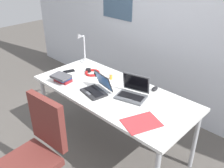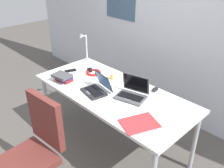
# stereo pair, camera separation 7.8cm
# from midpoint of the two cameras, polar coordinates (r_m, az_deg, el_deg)

# --- Properties ---
(ground_plane) EXTENTS (12.00, 12.00, 0.00)m
(ground_plane) POSITION_cam_midpoint_polar(r_m,az_deg,el_deg) (3.04, 0.75, -13.76)
(ground_plane) COLOR #56514C
(wall_back) EXTENTS (6.00, 0.13, 2.60)m
(wall_back) POSITION_cam_midpoint_polar(r_m,az_deg,el_deg) (3.22, 15.42, 14.14)
(wall_back) COLOR silver
(wall_back) RESTS_ON ground_plane
(desk) EXTENTS (1.80, 0.80, 0.74)m
(desk) POSITION_cam_midpoint_polar(r_m,az_deg,el_deg) (2.63, 0.85, -2.63)
(desk) COLOR white
(desk) RESTS_ON ground_plane
(desk_lamp) EXTENTS (0.12, 0.18, 0.40)m
(desk_lamp) POSITION_cam_midpoint_polar(r_m,az_deg,el_deg) (3.23, -5.72, 8.32)
(desk_lamp) COLOR silver
(desk_lamp) RESTS_ON desk
(laptop_center) EXTENTS (0.31, 0.29, 0.20)m
(laptop_center) POSITION_cam_midpoint_polar(r_m,az_deg,el_deg) (2.56, -2.69, -1.04)
(laptop_center) COLOR #232326
(laptop_center) RESTS_ON desk
(laptop_back_right) EXTENTS (0.34, 0.30, 0.22)m
(laptop_back_right) POSITION_cam_midpoint_polar(r_m,az_deg,el_deg) (2.48, 5.59, -2.09)
(laptop_back_right) COLOR #515459
(laptop_back_right) RESTS_ON desk
(computer_mouse) EXTENTS (0.07, 0.10, 0.03)m
(computer_mouse) POSITION_cam_midpoint_polar(r_m,az_deg,el_deg) (2.64, 10.80, -1.23)
(computer_mouse) COLOR black
(computer_mouse) RESTS_ON desk
(cell_phone) EXTENTS (0.11, 0.15, 0.01)m
(cell_phone) POSITION_cam_midpoint_polar(r_m,az_deg,el_deg) (3.07, -8.90, 3.09)
(cell_phone) COLOR black
(cell_phone) RESTS_ON desk
(headphones) EXTENTS (0.21, 0.18, 0.04)m
(headphones) POSITION_cam_midpoint_polar(r_m,az_deg,el_deg) (2.97, -3.55, 2.73)
(headphones) COLOR red
(headphones) RESTS_ON desk
(pill_bottle) EXTENTS (0.04, 0.04, 0.08)m
(pill_bottle) POSITION_cam_midpoint_polar(r_m,az_deg,el_deg) (2.82, 0.74, 1.89)
(pill_bottle) COLOR gold
(pill_bottle) RESTS_ON desk
(book_stack) EXTENTS (0.23, 0.19, 0.08)m
(book_stack) POSITION_cam_midpoint_polar(r_m,az_deg,el_deg) (2.82, -10.54, 1.56)
(book_stack) COLOR maroon
(book_stack) RESTS_ON desk
(paper_folder_by_keyboard) EXTENTS (0.33, 0.37, 0.01)m
(paper_folder_by_keyboard) POSITION_cam_midpoint_polar(r_m,az_deg,el_deg) (2.14, 7.39, -9.05)
(paper_folder_by_keyboard) COLOR red
(paper_folder_by_keyboard) RESTS_ON desk
(office_chair) EXTENTS (0.52, 0.56, 0.97)m
(office_chair) POSITION_cam_midpoint_polar(r_m,az_deg,el_deg) (2.40, -16.59, -16.28)
(office_chair) COLOR black
(office_chair) RESTS_ON ground_plane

